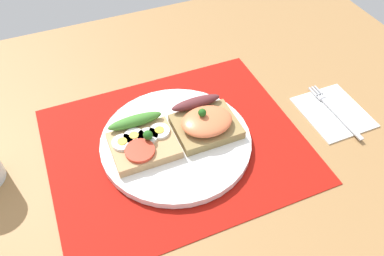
{
  "coord_description": "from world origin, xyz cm",
  "views": [
    {
      "loc": [
        -13.93,
        -40.67,
        50.52
      ],
      "look_at": [
        3.0,
        0.0,
        3.1
      ],
      "focal_mm": 35.73,
      "sensor_mm": 36.0,
      "label": 1
    }
  ],
  "objects_px": {
    "sandwich_egg_tomato": "(142,142)",
    "sandwich_salmon": "(206,122)",
    "plate": "(176,141)",
    "fork": "(333,110)",
    "napkin": "(333,112)"
  },
  "relations": [
    {
      "from": "sandwich_egg_tomato",
      "to": "sandwich_salmon",
      "type": "xyz_separation_m",
      "value": [
        0.11,
        -0.0,
        0.01
      ]
    },
    {
      "from": "plate",
      "to": "sandwich_egg_tomato",
      "type": "height_order",
      "value": "sandwich_egg_tomato"
    },
    {
      "from": "fork",
      "to": "napkin",
      "type": "bearing_deg",
      "value": -30.06
    },
    {
      "from": "plate",
      "to": "napkin",
      "type": "relative_size",
      "value": 2.05
    },
    {
      "from": "fork",
      "to": "sandwich_salmon",
      "type": "bearing_deg",
      "value": 170.8
    },
    {
      "from": "sandwich_egg_tomato",
      "to": "fork",
      "type": "bearing_deg",
      "value": -6.85
    },
    {
      "from": "napkin",
      "to": "fork",
      "type": "height_order",
      "value": "fork"
    },
    {
      "from": "sandwich_salmon",
      "to": "sandwich_egg_tomato",
      "type": "bearing_deg",
      "value": 178.34
    },
    {
      "from": "sandwich_egg_tomato",
      "to": "plate",
      "type": "bearing_deg",
      "value": -4.39
    },
    {
      "from": "sandwich_egg_tomato",
      "to": "napkin",
      "type": "distance_m",
      "value": 0.36
    },
    {
      "from": "plate",
      "to": "fork",
      "type": "height_order",
      "value": "plate"
    },
    {
      "from": "sandwich_egg_tomato",
      "to": "fork",
      "type": "relative_size",
      "value": 0.71
    },
    {
      "from": "sandwich_egg_tomato",
      "to": "sandwich_salmon",
      "type": "bearing_deg",
      "value": -1.66
    },
    {
      "from": "sandwich_salmon",
      "to": "napkin",
      "type": "xyz_separation_m",
      "value": [
        0.25,
        -0.04,
        -0.03
      ]
    },
    {
      "from": "sandwich_egg_tomato",
      "to": "napkin",
      "type": "height_order",
      "value": "sandwich_egg_tomato"
    }
  ]
}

